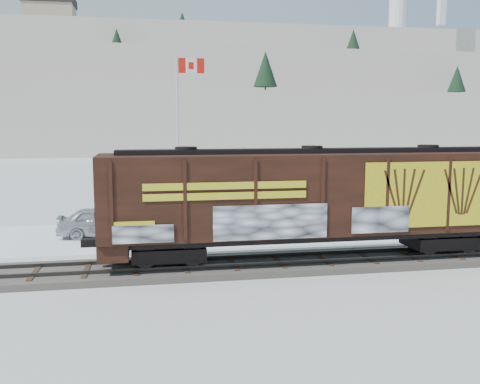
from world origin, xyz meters
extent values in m
plane|color=white|center=(0.00, 0.00, 0.00)|extent=(500.00, 500.00, 0.00)
cube|color=#59544C|center=(0.00, 0.00, 0.14)|extent=(50.00, 3.40, 0.28)
cube|color=#33302D|center=(0.00, -0.72, 0.35)|extent=(50.00, 0.10, 0.15)
cube|color=#33302D|center=(0.00, 0.72, 0.35)|extent=(50.00, 0.10, 0.15)
cube|color=white|center=(0.00, 7.50, 0.01)|extent=(40.00, 8.00, 0.03)
cube|color=white|center=(0.00, 95.00, 6.00)|extent=(360.00, 40.00, 12.00)
cube|color=white|center=(0.00, 125.00, 12.00)|extent=(360.00, 40.00, 24.00)
cube|color=white|center=(0.00, 160.00, 17.50)|extent=(360.00, 50.00, 35.00)
cone|color=black|center=(22.00, 90.00, 17.31)|extent=(5.04, 5.04, 7.38)
cone|color=black|center=(70.00, 96.00, 16.43)|extent=(4.20, 4.20, 6.15)
cone|color=black|center=(-10.00, 128.00, 28.13)|extent=(3.92, 3.92, 5.74)
cone|color=black|center=(55.00, 124.00, 28.72)|extent=(4.48, 4.48, 6.56)
cone|color=black|center=(10.00, 162.00, 39.43)|extent=(4.20, 4.20, 6.15)
cube|color=tan|center=(-32.00, 162.00, 39.00)|extent=(15.00, 12.00, 8.00)
cube|color=black|center=(-32.00, 162.00, 44.20)|extent=(15.75, 12.60, 2.40)
cube|color=black|center=(-2.70, 0.00, 0.88)|extent=(3.00, 2.00, 0.90)
cube|color=black|center=(9.61, 0.00, 0.88)|extent=(3.00, 2.00, 0.90)
cylinder|color=black|center=(-3.65, -0.78, 0.88)|extent=(0.90, 0.12, 0.90)
cube|color=black|center=(3.46, 0.00, 1.41)|extent=(17.89, 2.40, 0.25)
cube|color=black|center=(3.46, 0.00, 3.23)|extent=(17.89, 3.00, 3.39)
cube|color=black|center=(3.46, 0.00, 5.02)|extent=(16.46, 0.90, 0.20)
cube|color=gold|center=(8.29, -1.54, 3.23)|extent=(6.08, 0.03, 2.75)
cube|color=gold|center=(-0.48, -1.54, 3.58)|extent=(6.44, 0.02, 0.70)
cube|color=white|center=(1.31, -1.55, 2.28)|extent=(4.65, 0.03, 1.40)
cylinder|color=silver|center=(-1.31, 14.68, 0.10)|extent=(0.90, 0.90, 0.20)
cylinder|color=silver|center=(-1.31, 14.68, 5.34)|extent=(0.14, 0.14, 10.68)
cube|color=red|center=(-0.96, 14.68, 9.98)|extent=(0.50, 0.07, 1.00)
cube|color=white|center=(-0.36, 14.68, 9.98)|extent=(0.70, 0.09, 1.00)
cube|color=red|center=(0.29, 14.68, 9.98)|extent=(0.50, 0.07, 1.00)
imported|color=silver|center=(-5.94, 7.73, 0.84)|extent=(4.87, 2.16, 1.63)
imported|color=silver|center=(2.63, 7.05, 0.74)|extent=(4.38, 1.75, 1.42)
imported|color=black|center=(4.29, 6.78, 0.77)|extent=(5.53, 3.62, 1.49)
camera|label=1|loc=(-3.61, -21.90, 6.23)|focal=40.00mm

